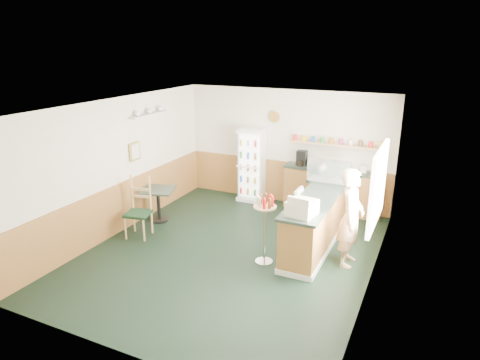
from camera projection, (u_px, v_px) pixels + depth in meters
The scene contains 13 objects.
ground at pixel (230, 252), 7.94m from camera, with size 6.00×6.00×0.00m, color black.
room_envelope at pixel (236, 162), 8.19m from camera, with size 5.04×6.02×2.72m.
service_counter at pixel (318, 220), 8.18m from camera, with size 0.68×3.01×1.01m.
back_counter at pixel (332, 188), 9.70m from camera, with size 2.24×0.42×1.69m.
drinks_fridge at pixel (252, 165), 10.34m from camera, with size 0.58×0.52×1.77m.
display_case at pixel (330, 171), 8.56m from camera, with size 0.85×0.44×0.48m.
cash_register at pixel (302, 208), 6.98m from camera, with size 0.42×0.45×0.25m, color beige.
shopkeeper at pixel (351, 218), 7.27m from camera, with size 0.58×0.42×1.73m, color tan.
condiment_stand at pixel (265, 219), 7.32m from camera, with size 0.40×0.40×1.24m.
newspaper_rack at pixel (299, 210), 8.13m from camera, with size 0.09×0.43×0.86m.
cafe_table at pixel (158, 199), 9.17m from camera, with size 0.84×0.84×0.73m.
cafe_chair at pixel (141, 205), 8.48m from camera, with size 0.54×0.54×1.21m.
dog_doorstop at pixel (282, 240), 8.17m from camera, with size 0.20×0.26×0.24m.
Camera 1 is at (3.19, -6.39, 3.71)m, focal length 32.00 mm.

